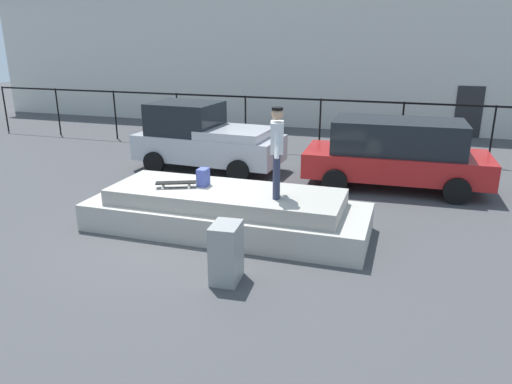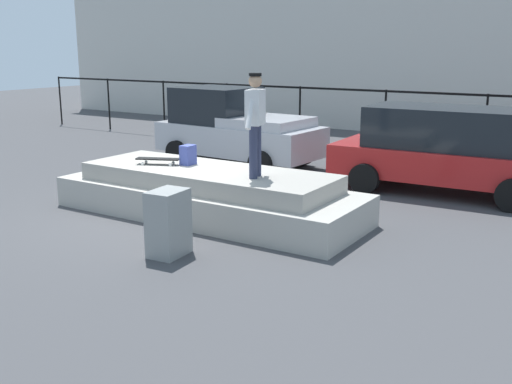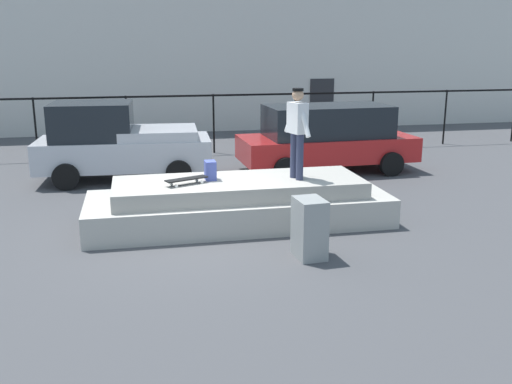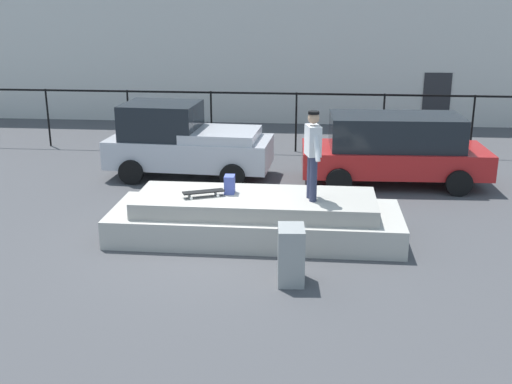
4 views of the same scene
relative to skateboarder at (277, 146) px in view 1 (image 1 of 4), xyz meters
The scene contains 10 objects.
ground_plane 2.69m from the skateboarder, behind, with size 60.00×60.00×0.00m, color #424244.
concrete_ledge 1.85m from the skateboarder, behind, with size 5.80×2.01×0.87m.
skateboarder is the anchor object (origin of this frame).
skateboard 2.30m from the skateboarder, behind, with size 0.83×0.51×0.12m.
backpack 1.85m from the skateboarder, behind, with size 0.28×0.20×0.37m, color #3F4C99.
car_silver_pickup_near 5.68m from the skateboarder, 127.97° to the left, with size 4.40×2.25×1.98m.
car_red_hatchback_mid 4.84m from the skateboarder, 64.28° to the left, with size 4.76×2.32×1.79m.
utility_box 2.37m from the skateboarder, 99.18° to the right, with size 0.44×0.60×0.99m, color gray.
fence_row 7.82m from the skateboarder, 104.13° to the left, with size 24.06×0.06×1.86m.
warehouse_building 15.42m from the skateboarder, 97.12° to the left, with size 32.58×6.58×6.09m.
Camera 1 is at (4.24, -8.20, 3.83)m, focal length 33.85 mm.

